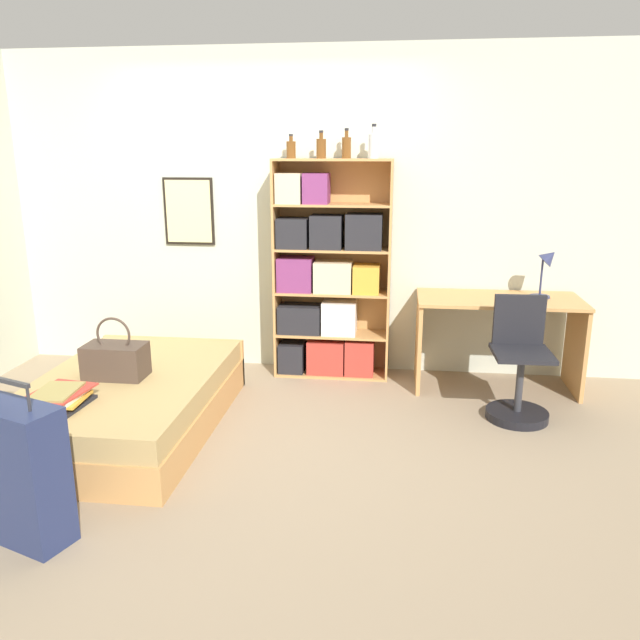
{
  "coord_description": "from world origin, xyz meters",
  "views": [
    {
      "loc": [
        1.05,
        -3.66,
        1.8
      ],
      "look_at": [
        0.57,
        0.18,
        0.75
      ],
      "focal_mm": 35.0,
      "sensor_mm": 36.0,
      "label": 1
    }
  ],
  "objects_px": {
    "bed": "(129,402)",
    "bookcase": "(326,281)",
    "book_stack_on_bed": "(60,398)",
    "bottle_clear": "(346,147)",
    "bottle_blue": "(374,145)",
    "desk_lamp": "(547,264)",
    "desk": "(497,325)",
    "bottle_green": "(291,149)",
    "bottle_brown": "(321,148)",
    "handbag": "(116,360)",
    "desk_chair": "(518,379)",
    "suitcase": "(20,474)"
  },
  "relations": [
    {
      "from": "desk",
      "to": "desk_lamp",
      "type": "distance_m",
      "value": 0.58
    },
    {
      "from": "suitcase",
      "to": "desk",
      "type": "relative_size",
      "value": 0.66
    },
    {
      "from": "bed",
      "to": "bottle_green",
      "type": "distance_m",
      "value": 2.24
    },
    {
      "from": "suitcase",
      "to": "bottle_blue",
      "type": "height_order",
      "value": "bottle_blue"
    },
    {
      "from": "bottle_brown",
      "to": "desk_chair",
      "type": "relative_size",
      "value": 0.24
    },
    {
      "from": "bottle_green",
      "to": "suitcase",
      "type": "bearing_deg",
      "value": -109.41
    },
    {
      "from": "desk_chair",
      "to": "handbag",
      "type": "bearing_deg",
      "value": -168.6
    },
    {
      "from": "suitcase",
      "to": "desk_lamp",
      "type": "distance_m",
      "value": 3.76
    },
    {
      "from": "book_stack_on_bed",
      "to": "desk",
      "type": "xyz_separation_m",
      "value": [
        2.7,
        1.61,
        0.09
      ]
    },
    {
      "from": "bottle_blue",
      "to": "desk_chair",
      "type": "relative_size",
      "value": 0.3
    },
    {
      "from": "book_stack_on_bed",
      "to": "bottle_green",
      "type": "bearing_deg",
      "value": 58.88
    },
    {
      "from": "bed",
      "to": "suitcase",
      "type": "height_order",
      "value": "suitcase"
    },
    {
      "from": "suitcase",
      "to": "bottle_clear",
      "type": "xyz_separation_m",
      "value": [
        1.31,
        2.51,
        1.49
      ]
    },
    {
      "from": "desk_lamp",
      "to": "suitcase",
      "type": "bearing_deg",
      "value": -140.16
    },
    {
      "from": "book_stack_on_bed",
      "to": "bottle_brown",
      "type": "bearing_deg",
      "value": 53.01
    },
    {
      "from": "bottle_clear",
      "to": "desk_lamp",
      "type": "xyz_separation_m",
      "value": [
        1.54,
        -0.14,
        -0.85
      ]
    },
    {
      "from": "handbag",
      "to": "desk",
      "type": "height_order",
      "value": "handbag"
    },
    {
      "from": "bookcase",
      "to": "bottle_green",
      "type": "bearing_deg",
      "value": 173.65
    },
    {
      "from": "bookcase",
      "to": "book_stack_on_bed",
      "type": "bearing_deg",
      "value": -127.8
    },
    {
      "from": "suitcase",
      "to": "desk_chair",
      "type": "distance_m",
      "value": 3.12
    },
    {
      "from": "bed",
      "to": "bottle_green",
      "type": "xyz_separation_m",
      "value": [
        0.91,
        1.24,
        1.63
      ]
    },
    {
      "from": "handbag",
      "to": "suitcase",
      "type": "bearing_deg",
      "value": -86.29
    },
    {
      "from": "bed",
      "to": "bookcase",
      "type": "distance_m",
      "value": 1.8
    },
    {
      "from": "bottle_green",
      "to": "bottle_brown",
      "type": "xyz_separation_m",
      "value": [
        0.24,
        -0.04,
        0.01
      ]
    },
    {
      "from": "book_stack_on_bed",
      "to": "desk",
      "type": "relative_size",
      "value": 0.32
    },
    {
      "from": "bed",
      "to": "book_stack_on_bed",
      "type": "height_order",
      "value": "book_stack_on_bed"
    },
    {
      "from": "bed",
      "to": "desk_chair",
      "type": "height_order",
      "value": "desk_chair"
    },
    {
      "from": "bottle_brown",
      "to": "bottle_blue",
      "type": "height_order",
      "value": "bottle_blue"
    },
    {
      "from": "book_stack_on_bed",
      "to": "bottle_clear",
      "type": "xyz_separation_m",
      "value": [
        1.5,
        1.79,
        1.41
      ]
    },
    {
      "from": "desk",
      "to": "desk_chair",
      "type": "relative_size",
      "value": 1.46
    },
    {
      "from": "bookcase",
      "to": "desk_chair",
      "type": "bearing_deg",
      "value": -26.53
    },
    {
      "from": "bed",
      "to": "bottle_clear",
      "type": "height_order",
      "value": "bottle_clear"
    },
    {
      "from": "desk_lamp",
      "to": "desk_chair",
      "type": "distance_m",
      "value": 0.97
    },
    {
      "from": "handbag",
      "to": "bottle_brown",
      "type": "xyz_separation_m",
      "value": [
        1.2,
        1.24,
        1.34
      ]
    },
    {
      "from": "book_stack_on_bed",
      "to": "bottle_brown",
      "type": "xyz_separation_m",
      "value": [
        1.31,
        1.74,
        1.41
      ]
    },
    {
      "from": "bottle_blue",
      "to": "bottle_brown",
      "type": "bearing_deg",
      "value": -178.74
    },
    {
      "from": "bottle_brown",
      "to": "desk",
      "type": "distance_m",
      "value": 1.92
    },
    {
      "from": "bottle_clear",
      "to": "desk_lamp",
      "type": "distance_m",
      "value": 1.77
    },
    {
      "from": "suitcase",
      "to": "bed",
      "type": "bearing_deg",
      "value": 91.21
    },
    {
      "from": "bottle_green",
      "to": "bottle_clear",
      "type": "relative_size",
      "value": 0.81
    },
    {
      "from": "bed",
      "to": "bottle_green",
      "type": "bearing_deg",
      "value": 53.96
    },
    {
      "from": "bottle_clear",
      "to": "desk_chair",
      "type": "distance_m",
      "value": 2.14
    },
    {
      "from": "bottle_clear",
      "to": "desk_chair",
      "type": "bearing_deg",
      "value": -30.65
    },
    {
      "from": "handbag",
      "to": "suitcase",
      "type": "distance_m",
      "value": 1.23
    },
    {
      "from": "handbag",
      "to": "bottle_clear",
      "type": "bearing_deg",
      "value": 42.97
    },
    {
      "from": "bottle_brown",
      "to": "bookcase",
      "type": "bearing_deg",
      "value": 6.2
    },
    {
      "from": "handbag",
      "to": "desk_lamp",
      "type": "distance_m",
      "value": 3.18
    },
    {
      "from": "bottle_green",
      "to": "bottle_brown",
      "type": "distance_m",
      "value": 0.24
    },
    {
      "from": "book_stack_on_bed",
      "to": "suitcase",
      "type": "bearing_deg",
      "value": -74.77
    },
    {
      "from": "bottle_blue",
      "to": "desk_lamp",
      "type": "distance_m",
      "value": 1.59
    }
  ]
}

